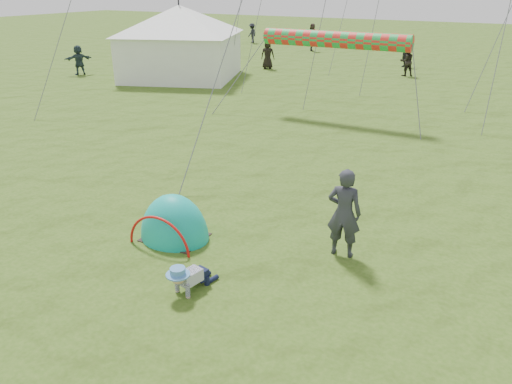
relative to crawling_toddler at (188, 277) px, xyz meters
The scene contains 14 objects.
ground 0.77m from the crawling_toddler, 81.83° to the right, with size 140.00×140.00×0.00m, color #315013.
crawling_toddler is the anchor object (origin of this frame).
popup_tent 2.11m from the crawling_toddler, 134.08° to the left, with size 1.54×1.27×1.99m, color #0F989B.
standing_adult 3.28m from the crawling_toddler, 52.98° to the left, with size 0.67×0.44×1.84m, color #2C2E36.
event_marquee 21.77m from the crawling_toddler, 126.89° to the left, with size 6.14×6.14×4.22m, color white, non-canonical shape.
crowd_person_0 27.63m from the crawling_toddler, 95.90° to the left, with size 0.65×0.43×1.78m, color black.
crowd_person_2 21.19m from the crawling_toddler, 135.82° to the left, with size 1.00×0.41×1.70m, color #233141.
crowd_person_3 38.94m from the crawling_toddler, 117.63° to the left, with size 1.09×0.63×1.69m, color black.
crowd_person_4 24.73m from the crawling_toddler, 114.39° to the left, with size 0.85×0.55×1.73m, color black.
crowd_person_7 24.18m from the crawling_toddler, 94.56° to the left, with size 0.81×0.63×1.66m, color black.
crowd_person_9 33.82m from the crawling_toddler, 109.24° to the left, with size 1.06×0.61×1.64m, color black.
crowd_person_10 38.82m from the crawling_toddler, 109.73° to the left, with size 0.84×0.55×1.71m, color black.
crowd_person_11 24.28m from the crawling_toddler, 141.20° to the left, with size 1.58×0.50×1.70m, color #2A3943.
rainbow_tube_kite 13.47m from the crawling_toddler, 100.09° to the left, with size 0.64×0.64×5.91m, color red.
Camera 1 is at (4.60, -5.31, 5.12)m, focal length 35.00 mm.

